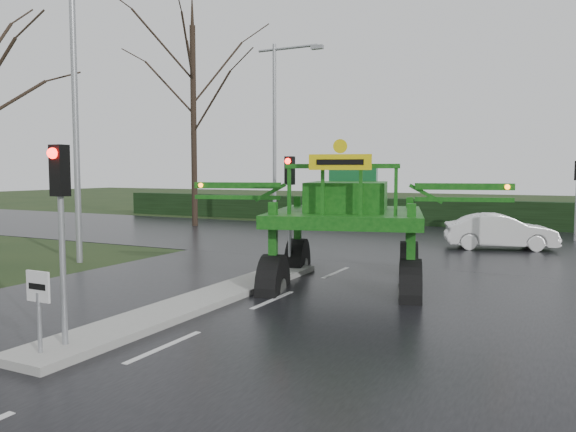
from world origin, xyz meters
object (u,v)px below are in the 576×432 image
at_px(crop_sprayer, 275,202).
at_px(street_light_left_far, 279,118).
at_px(traffic_signal_near, 60,201).
at_px(traffic_signal_mid, 290,188).
at_px(keep_left_sign, 38,298).
at_px(street_light_left_near, 81,82).
at_px(white_sedan, 500,249).

bearing_deg(crop_sprayer, street_light_left_far, 101.98).
distance_m(traffic_signal_near, crop_sprayer, 6.22).
height_order(traffic_signal_mid, crop_sprayer, crop_sprayer).
relative_size(street_light_left_far, crop_sprayer, 1.20).
bearing_deg(keep_left_sign, traffic_signal_near, 90.00).
height_order(keep_left_sign, traffic_signal_near, traffic_signal_near).
xyz_separation_m(traffic_signal_near, street_light_left_far, (-6.89, 21.01, 3.40)).
height_order(street_light_left_near, crop_sprayer, street_light_left_near).
xyz_separation_m(traffic_signal_near, traffic_signal_mid, (0.00, 8.50, 0.00)).
bearing_deg(traffic_signal_near, crop_sprayer, 83.16).
distance_m(keep_left_sign, street_light_left_far, 23.11).
bearing_deg(white_sedan, traffic_signal_mid, 131.78).
height_order(keep_left_sign, street_light_left_far, street_light_left_far).
xyz_separation_m(crop_sprayer, white_sedan, (4.39, 10.64, -2.28)).
bearing_deg(traffic_signal_near, traffic_signal_mid, 90.00).
relative_size(street_light_left_far, white_sedan, 2.39).
bearing_deg(street_light_left_near, white_sedan, 39.18).
distance_m(street_light_left_near, white_sedan, 16.63).
height_order(traffic_signal_mid, white_sedan, traffic_signal_mid).
bearing_deg(traffic_signal_mid, keep_left_sign, -90.00).
relative_size(street_light_left_near, street_light_left_far, 1.00).
xyz_separation_m(traffic_signal_near, street_light_left_near, (-6.89, 7.01, 3.40)).
xyz_separation_m(street_light_left_far, crop_sprayer, (7.64, -14.84, -3.71)).
bearing_deg(keep_left_sign, crop_sprayer, 83.66).
height_order(keep_left_sign, street_light_left_near, street_light_left_near).
xyz_separation_m(traffic_signal_mid, street_light_left_near, (-6.89, -1.49, 3.40)).
bearing_deg(traffic_signal_mid, white_sedan, 58.30).
xyz_separation_m(traffic_signal_near, white_sedan, (5.13, 16.81, -2.59)).
relative_size(traffic_signal_near, white_sedan, 0.84).
bearing_deg(traffic_signal_near, street_light_left_near, 134.53).
height_order(crop_sprayer, white_sedan, crop_sprayer).
bearing_deg(street_light_left_near, street_light_left_far, 90.00).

